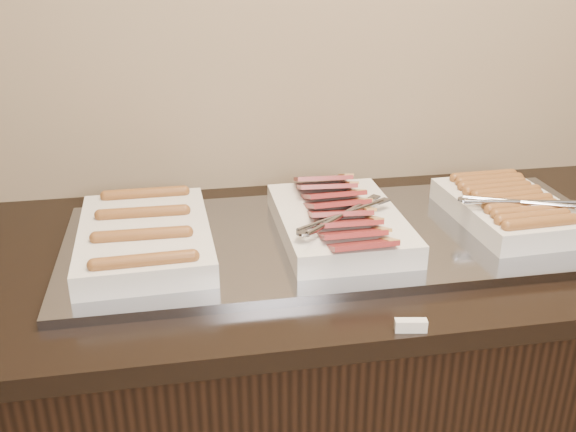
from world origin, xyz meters
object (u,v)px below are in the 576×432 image
at_px(dish_left, 145,236).
at_px(dish_center, 339,220).
at_px(dish_right, 509,207).
at_px(counter, 327,404).
at_px(warming_tray, 343,237).

xyz_separation_m(dish_left, dish_center, (0.41, -0.00, 0.01)).
height_order(dish_center, dish_right, dish_center).
bearing_deg(counter, dish_center, -13.81).
xyz_separation_m(counter, warming_tray, (0.03, 0.00, 0.46)).
bearing_deg(dish_left, counter, -1.84).
xyz_separation_m(dish_left, dish_right, (0.81, -0.00, 0.01)).
distance_m(dish_left, dish_right, 0.81).
bearing_deg(dish_left, dish_right, -2.13).
bearing_deg(dish_right, dish_left, 177.25).
bearing_deg(warming_tray, dish_left, -180.00).
distance_m(counter, dish_left, 0.64).
relative_size(warming_tray, dish_center, 2.92).
distance_m(warming_tray, dish_center, 0.04).
xyz_separation_m(dish_center, dish_right, (0.40, -0.00, 0.00)).
relative_size(counter, dish_left, 5.10).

